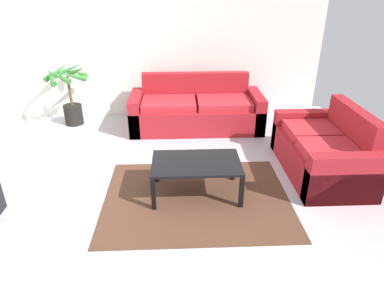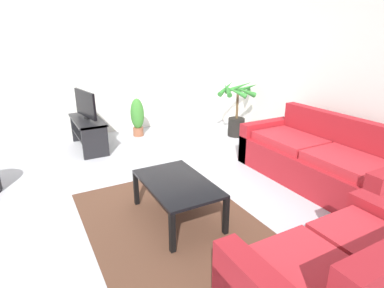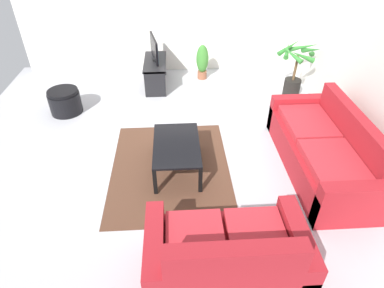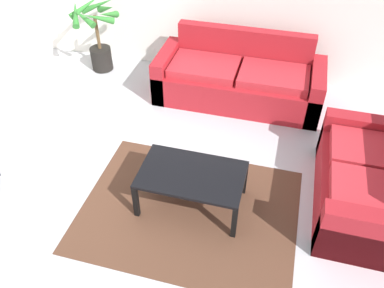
{
  "view_description": "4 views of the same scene",
  "coord_description": "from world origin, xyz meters",
  "views": [
    {
      "loc": [
        0.36,
        -3.22,
        2.35
      ],
      "look_at": [
        0.53,
        0.72,
        0.43
      ],
      "focal_mm": 31.46,
      "sensor_mm": 36.0,
      "label": 1
    },
    {
      "loc": [
        3.28,
        -1.09,
        1.94
      ],
      "look_at": [
        0.18,
        0.61,
        0.68
      ],
      "focal_mm": 29.44,
      "sensor_mm": 36.0,
      "label": 2
    },
    {
      "loc": [
        4.19,
        0.22,
        3.11
      ],
      "look_at": [
        0.67,
        0.43,
        0.51
      ],
      "focal_mm": 30.42,
      "sensor_mm": 36.0,
      "label": 3
    },
    {
      "loc": [
        1.28,
        -2.44,
        3.21
      ],
      "look_at": [
        0.52,
        0.39,
        0.68
      ],
      "focal_mm": 37.1,
      "sensor_mm": 36.0,
      "label": 4
    }
  ],
  "objects": [
    {
      "name": "potted_palm",
      "position": [
        -1.54,
        2.56,
        0.53
      ],
      "size": [
        0.78,
        0.78,
        1.07
      ],
      "color": "black",
      "rests_on": "ground"
    },
    {
      "name": "area_rug",
      "position": [
        0.56,
        0.12,
        0.0
      ],
      "size": [
        2.2,
        1.7,
        0.01
      ],
      "primitive_type": "cube",
      "color": "#513323",
      "rests_on": "ground"
    },
    {
      "name": "wall_back",
      "position": [
        0.0,
        3.0,
        1.35
      ],
      "size": [
        6.0,
        0.06,
        2.7
      ],
      "primitive_type": "cube",
      "color": "silver",
      "rests_on": "ground"
    },
    {
      "name": "coffee_table",
      "position": [
        0.56,
        0.22,
        0.39
      ],
      "size": [
        1.04,
        0.64,
        0.44
      ],
      "color": "black",
      "rests_on": "ground"
    },
    {
      "name": "couch_loveseat",
      "position": [
        2.28,
        0.68,
        0.3
      ],
      "size": [
        0.9,
        1.58,
        0.9
      ],
      "color": "maroon",
      "rests_on": "ground"
    },
    {
      "name": "ground_plane",
      "position": [
        0.0,
        0.0,
        0.0
      ],
      "size": [
        6.6,
        6.6,
        0.0
      ],
      "primitive_type": "plane",
      "color": "#B2B2B7"
    },
    {
      "name": "couch_main",
      "position": [
        0.67,
        2.28,
        0.3
      ],
      "size": [
        2.24,
        0.9,
        0.9
      ],
      "color": "maroon",
      "rests_on": "ground"
    }
  ]
}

